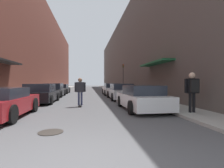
# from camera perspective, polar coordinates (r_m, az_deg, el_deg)

# --- Properties ---
(ground) EXTENTS (123.47, 123.47, 0.00)m
(ground) POSITION_cam_1_polar(r_m,az_deg,el_deg) (25.48, -8.71, -2.66)
(ground) COLOR #515154
(curb_strip_left) EXTENTS (1.80, 56.12, 0.12)m
(curb_strip_left) POSITION_cam_1_polar(r_m,az_deg,el_deg) (31.53, -17.66, -1.95)
(curb_strip_left) COLOR #A3A099
(curb_strip_left) RESTS_ON ground
(curb_strip_right) EXTENTS (1.80, 56.12, 0.12)m
(curb_strip_right) POSITION_cam_1_polar(r_m,az_deg,el_deg) (31.43, 0.53, -1.93)
(curb_strip_right) COLOR #A3A099
(curb_strip_right) RESTS_ON ground
(building_row_left) EXTENTS (4.90, 56.12, 13.78)m
(building_row_left) POSITION_cam_1_polar(r_m,az_deg,el_deg) (32.57, -22.81, 10.17)
(building_row_left) COLOR brown
(building_row_left) RESTS_ON ground
(building_row_right) EXTENTS (4.90, 56.12, 12.22)m
(building_row_right) POSITION_cam_1_polar(r_m,az_deg,el_deg) (32.29, 5.69, 8.90)
(building_row_right) COLOR #564C47
(building_row_right) RESTS_ON ground
(parked_car_left_0) EXTENTS (1.90, 4.08, 1.22)m
(parked_car_left_0) POSITION_cam_1_polar(r_m,az_deg,el_deg) (8.39, -32.14, -5.24)
(parked_car_left_0) COLOR maroon
(parked_car_left_0) RESTS_ON ground
(parked_car_left_1) EXTENTS (2.02, 4.02, 1.34)m
(parked_car_left_1) POSITION_cam_1_polar(r_m,az_deg,el_deg) (13.18, -22.20, -2.96)
(parked_car_left_1) COLOR black
(parked_car_left_1) RESTS_ON ground
(parked_car_left_2) EXTENTS (1.88, 4.25, 1.33)m
(parked_car_left_2) POSITION_cam_1_polar(r_m,az_deg,el_deg) (18.37, -18.35, -1.95)
(parked_car_left_2) COLOR #232326
(parked_car_left_2) RESTS_ON ground
(parked_car_left_3) EXTENTS (1.99, 4.25, 1.19)m
(parked_car_left_3) POSITION_cam_1_polar(r_m,az_deg,el_deg) (23.55, -16.29, -1.53)
(parked_car_left_3) COLOR #232326
(parked_car_left_3) RESTS_ON ground
(parked_car_right_0) EXTENTS (1.96, 4.30, 1.28)m
(parked_car_right_0) POSITION_cam_1_polar(r_m,az_deg,el_deg) (9.25, 9.64, -4.51)
(parked_car_right_0) COLOR silver
(parked_car_right_0) RESTS_ON ground
(parked_car_right_1) EXTENTS (1.92, 4.61, 1.32)m
(parked_car_right_1) POSITION_cam_1_polar(r_m,az_deg,el_deg) (14.79, 2.83, -2.53)
(parked_car_right_1) COLOR #B7B7BC
(parked_car_right_1) RESTS_ON ground
(parked_car_right_2) EXTENTS (1.92, 4.40, 1.32)m
(parked_car_right_2) POSITION_cam_1_polar(r_m,az_deg,el_deg) (19.96, -0.10, -1.72)
(parked_car_right_2) COLOR silver
(parked_car_right_2) RESTS_ON ground
(skateboarder) EXTENTS (0.65, 0.78, 1.70)m
(skateboarder) POSITION_cam_1_polar(r_m,az_deg,el_deg) (10.50, -10.36, -1.59)
(skateboarder) COLOR black
(skateboarder) RESTS_ON ground
(manhole_cover) EXTENTS (0.70, 0.70, 0.02)m
(manhole_cover) POSITION_cam_1_polar(r_m,az_deg,el_deg) (5.47, -19.36, -14.61)
(manhole_cover) COLOR #332D28
(manhole_cover) RESTS_ON ground
(traffic_light) EXTENTS (0.16, 0.22, 3.70)m
(traffic_light) POSITION_cam_1_polar(r_m,az_deg,el_deg) (22.91, 3.66, 2.96)
(traffic_light) COLOR #2D2D2D
(traffic_light) RESTS_ON curb_strip_right
(pedestrian) EXTENTS (0.70, 0.38, 1.75)m
(pedestrian) POSITION_cam_1_polar(r_m,az_deg,el_deg) (8.36, 24.79, -1.03)
(pedestrian) COLOR black
(pedestrian) RESTS_ON curb_strip_right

